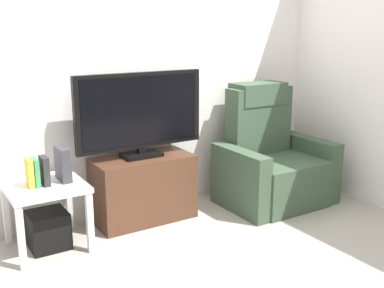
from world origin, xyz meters
name	(u,v)px	position (x,y,z in m)	size (l,w,h in m)	color
ground_plane	(209,258)	(0.00, 0.00, 0.00)	(6.40, 6.40, 0.00)	#9E998E
wall_back	(135,62)	(0.00, 1.13, 1.30)	(6.40, 0.06, 2.60)	silver
tv_stand	(143,188)	(-0.08, 0.86, 0.27)	(0.82, 0.41, 0.54)	#4C2D1E
television	(140,113)	(-0.08, 0.88, 0.91)	(1.10, 0.20, 0.69)	black
recliner_armchair	(271,162)	(1.12, 0.64, 0.37)	(0.98, 0.78, 1.08)	#384C38
side_table	(45,195)	(-0.91, 0.77, 0.41)	(0.54, 0.54, 0.49)	white
subwoofer_box	(48,230)	(-0.91, 0.77, 0.14)	(0.27, 0.27, 0.27)	black
book_leftmost	(30,173)	(-1.01, 0.75, 0.59)	(0.04, 0.11, 0.21)	gold
book_middle	(36,173)	(-0.97, 0.75, 0.59)	(0.03, 0.11, 0.20)	#388C4C
book_rightmost	(45,171)	(-0.91, 0.75, 0.59)	(0.04, 0.13, 0.21)	#262626
game_console	(63,164)	(-0.77, 0.78, 0.61)	(0.07, 0.20, 0.25)	#333338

